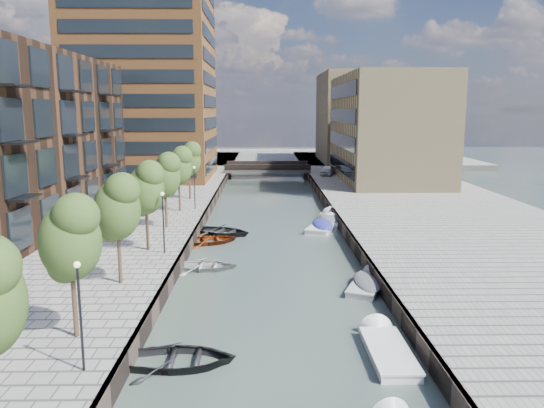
{
  "coord_description": "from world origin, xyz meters",
  "views": [
    {
      "loc": [
        -0.63,
        -10.07,
        10.36
      ],
      "look_at": [
        0.0,
        28.52,
        3.5
      ],
      "focal_mm": 35.0,
      "sensor_mm": 36.0,
      "label": 1
    }
  ],
  "objects_px": {
    "tree_1": "(70,236)",
    "motorboat_2": "(385,349)",
    "tree_3": "(145,187)",
    "motorboat_1": "(368,283)",
    "tree_2": "(117,206)",
    "sloop_3": "(204,269)",
    "sloop_1": "(179,365)",
    "motorboat_3": "(324,226)",
    "sloop_4": "(222,235)",
    "bridge": "(267,168)",
    "sloop_2": "(209,243)",
    "motorboat_4": "(329,220)",
    "tree_6": "(189,158)",
    "car": "(328,170)",
    "tree_4": "(165,174)",
    "tree_5": "(179,165)"
  },
  "relations": [
    {
      "from": "sloop_3",
      "to": "sloop_4",
      "type": "height_order",
      "value": "sloop_4"
    },
    {
      "from": "tree_1",
      "to": "motorboat_2",
      "type": "distance_m",
      "value": 14.16
    },
    {
      "from": "tree_6",
      "to": "sloop_1",
      "type": "distance_m",
      "value": 36.34
    },
    {
      "from": "sloop_1",
      "to": "sloop_3",
      "type": "relative_size",
      "value": 1.11
    },
    {
      "from": "tree_5",
      "to": "motorboat_3",
      "type": "bearing_deg",
      "value": -14.15
    },
    {
      "from": "tree_2",
      "to": "sloop_3",
      "type": "height_order",
      "value": "tree_2"
    },
    {
      "from": "motorboat_3",
      "to": "tree_6",
      "type": "bearing_deg",
      "value": 141.98
    },
    {
      "from": "bridge",
      "to": "tree_1",
      "type": "height_order",
      "value": "tree_1"
    },
    {
      "from": "tree_2",
      "to": "car",
      "type": "bearing_deg",
      "value": 70.5
    },
    {
      "from": "sloop_1",
      "to": "sloop_4",
      "type": "relative_size",
      "value": 0.95
    },
    {
      "from": "motorboat_1",
      "to": "sloop_1",
      "type": "bearing_deg",
      "value": -135.04
    },
    {
      "from": "sloop_2",
      "to": "motorboat_1",
      "type": "distance_m",
      "value": 14.91
    },
    {
      "from": "tree_2",
      "to": "sloop_1",
      "type": "distance_m",
      "value": 10.3
    },
    {
      "from": "tree_2",
      "to": "sloop_3",
      "type": "relative_size",
      "value": 1.37
    },
    {
      "from": "tree_1",
      "to": "sloop_3",
      "type": "distance_m",
      "value": 14.28
    },
    {
      "from": "sloop_4",
      "to": "tree_4",
      "type": "bearing_deg",
      "value": 132.56
    },
    {
      "from": "motorboat_1",
      "to": "motorboat_2",
      "type": "relative_size",
      "value": 0.98
    },
    {
      "from": "tree_5",
      "to": "sloop_3",
      "type": "distance_m",
      "value": 16.72
    },
    {
      "from": "tree_3",
      "to": "sloop_4",
      "type": "distance_m",
      "value": 10.94
    },
    {
      "from": "bridge",
      "to": "tree_6",
      "type": "xyz_separation_m",
      "value": [
        -8.5,
        -26.0,
        3.92
      ]
    },
    {
      "from": "tree_1",
      "to": "sloop_1",
      "type": "xyz_separation_m",
      "value": [
        4.35,
        -0.68,
        -5.31
      ]
    },
    {
      "from": "motorboat_4",
      "to": "car",
      "type": "xyz_separation_m",
      "value": [
        3.24,
        28.33,
        1.49
      ]
    },
    {
      "from": "car",
      "to": "tree_3",
      "type": "bearing_deg",
      "value": -95.55
    },
    {
      "from": "tree_5",
      "to": "car",
      "type": "relative_size",
      "value": 1.41
    },
    {
      "from": "tree_4",
      "to": "bridge",
      "type": "bearing_deg",
      "value": 78.0
    },
    {
      "from": "car",
      "to": "motorboat_3",
      "type": "bearing_deg",
      "value": -80.49
    },
    {
      "from": "sloop_3",
      "to": "car",
      "type": "xyz_separation_m",
      "value": [
        13.29,
        43.05,
        1.72
      ]
    },
    {
      "from": "motorboat_1",
      "to": "bridge",
      "type": "bearing_deg",
      "value": 96.11
    },
    {
      "from": "tree_6",
      "to": "sloop_3",
      "type": "height_order",
      "value": "tree_6"
    },
    {
      "from": "motorboat_3",
      "to": "motorboat_1",
      "type": "bearing_deg",
      "value": -86.88
    },
    {
      "from": "tree_3",
      "to": "motorboat_1",
      "type": "relative_size",
      "value": 1.22
    },
    {
      "from": "tree_1",
      "to": "sloop_4",
      "type": "xyz_separation_m",
      "value": [
        4.33,
        22.53,
        -5.31
      ]
    },
    {
      "from": "motorboat_4",
      "to": "car",
      "type": "bearing_deg",
      "value": 83.47
    },
    {
      "from": "tree_1",
      "to": "motorboat_3",
      "type": "height_order",
      "value": "tree_1"
    },
    {
      "from": "sloop_1",
      "to": "tree_1",
      "type": "bearing_deg",
      "value": 80.06
    },
    {
      "from": "tree_6",
      "to": "car",
      "type": "bearing_deg",
      "value": 50.2
    },
    {
      "from": "tree_6",
      "to": "sloop_2",
      "type": "distance_m",
      "value": 16.69
    },
    {
      "from": "bridge",
      "to": "motorboat_3",
      "type": "distance_m",
      "value": 36.65
    },
    {
      "from": "sloop_3",
      "to": "tree_3",
      "type": "bearing_deg",
      "value": 70.83
    },
    {
      "from": "sloop_2",
      "to": "motorboat_1",
      "type": "xyz_separation_m",
      "value": [
        10.53,
        -10.56,
        0.19
      ]
    },
    {
      "from": "sloop_1",
      "to": "sloop_4",
      "type": "distance_m",
      "value": 23.21
    },
    {
      "from": "tree_2",
      "to": "motorboat_4",
      "type": "distance_m",
      "value": 25.24
    },
    {
      "from": "car",
      "to": "tree_4",
      "type": "bearing_deg",
      "value": -99.51
    },
    {
      "from": "motorboat_1",
      "to": "motorboat_3",
      "type": "bearing_deg",
      "value": 93.12
    },
    {
      "from": "tree_2",
      "to": "tree_4",
      "type": "xyz_separation_m",
      "value": [
        0.0,
        14.0,
        0.0
      ]
    },
    {
      "from": "tree_2",
      "to": "sloop_4",
      "type": "relative_size",
      "value": 1.18
    },
    {
      "from": "tree_1",
      "to": "motorboat_3",
      "type": "xyz_separation_m",
      "value": [
        13.21,
        24.67,
        -5.08
      ]
    },
    {
      "from": "sloop_3",
      "to": "motorboat_3",
      "type": "xyz_separation_m",
      "value": [
        9.26,
        12.02,
        0.23
      ]
    },
    {
      "from": "tree_1",
      "to": "sloop_2",
      "type": "bearing_deg",
      "value": 79.78
    },
    {
      "from": "tree_6",
      "to": "motorboat_1",
      "type": "distance_m",
      "value": 29.98
    }
  ]
}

